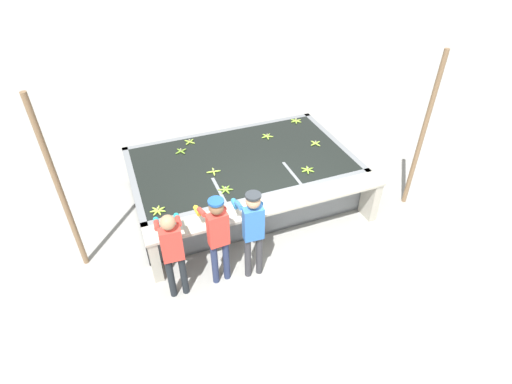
# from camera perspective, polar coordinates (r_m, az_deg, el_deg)

# --- Properties ---
(ground_plane) EXTENTS (80.00, 80.00, 0.00)m
(ground_plane) POSITION_cam_1_polar(r_m,az_deg,el_deg) (7.42, 2.82, -8.25)
(ground_plane) COLOR #999993
(ground_plane) RESTS_ON ground
(wash_tank) EXTENTS (4.44, 2.68, 0.91)m
(wash_tank) POSITION_cam_1_polar(r_m,az_deg,el_deg) (8.39, -2.00, 2.06)
(wash_tank) COLOR gray
(wash_tank) RESTS_ON ground
(work_ledge) EXTENTS (4.44, 0.45, 0.91)m
(work_ledge) POSITION_cam_1_polar(r_m,az_deg,el_deg) (7.12, 2.24, -3.42)
(work_ledge) COLOR #B7B2A3
(work_ledge) RESTS_ON ground
(worker_0) EXTENTS (0.44, 0.72, 1.66)m
(worker_0) POSITION_cam_1_polar(r_m,az_deg,el_deg) (6.16, -11.87, -7.91)
(worker_0) COLOR #1E2328
(worker_0) RESTS_ON ground
(worker_1) EXTENTS (0.43, 0.73, 1.71)m
(worker_1) POSITION_cam_1_polar(r_m,az_deg,el_deg) (6.23, -5.50, -5.82)
(worker_1) COLOR navy
(worker_1) RESTS_ON ground
(worker_2) EXTENTS (0.43, 0.73, 1.72)m
(worker_2) POSITION_cam_1_polar(r_m,az_deg,el_deg) (6.30, -0.47, -4.99)
(worker_2) COLOR #38383D
(worker_2) RESTS_ON ground
(banana_bunch_floating_0) EXTENTS (0.28, 0.28, 0.08)m
(banana_bunch_floating_0) POSITION_cam_1_polar(r_m,az_deg,el_deg) (6.99, -13.83, -2.58)
(banana_bunch_floating_0) COLOR #9EC642
(banana_bunch_floating_0) RESTS_ON wash_tank
(banana_bunch_floating_1) EXTENTS (0.28, 0.27, 0.08)m
(banana_bunch_floating_1) POSITION_cam_1_polar(r_m,az_deg,el_deg) (9.59, 5.74, 10.08)
(banana_bunch_floating_1) COLOR #93BC3D
(banana_bunch_floating_1) RESTS_ON wash_tank
(banana_bunch_floating_2) EXTENTS (0.28, 0.27, 0.08)m
(banana_bunch_floating_2) POSITION_cam_1_polar(r_m,az_deg,el_deg) (7.84, 7.38, 3.16)
(banana_bunch_floating_2) COLOR #7FAD33
(banana_bunch_floating_2) RESTS_ON wash_tank
(banana_bunch_floating_3) EXTENTS (0.27, 0.28, 0.08)m
(banana_bunch_floating_3) POSITION_cam_1_polar(r_m,az_deg,el_deg) (8.90, 1.61, 7.96)
(banana_bunch_floating_3) COLOR #93BC3D
(banana_bunch_floating_3) RESTS_ON wash_tank
(banana_bunch_floating_4) EXTENTS (0.27, 0.27, 0.08)m
(banana_bunch_floating_4) POSITION_cam_1_polar(r_m,az_deg,el_deg) (8.50, -10.66, 5.75)
(banana_bunch_floating_4) COLOR #75A333
(banana_bunch_floating_4) RESTS_ON wash_tank
(banana_bunch_floating_5) EXTENTS (0.24, 0.24, 0.08)m
(banana_bunch_floating_5) POSITION_cam_1_polar(r_m,az_deg,el_deg) (8.80, -9.46, 7.08)
(banana_bunch_floating_5) COLOR #9EC642
(banana_bunch_floating_5) RESTS_ON wash_tank
(banana_bunch_floating_6) EXTENTS (0.28, 0.28, 0.08)m
(banana_bunch_floating_6) POSITION_cam_1_polar(r_m,az_deg,el_deg) (8.72, 8.49, 6.88)
(banana_bunch_floating_6) COLOR #9EC642
(banana_bunch_floating_6) RESTS_ON wash_tank
(banana_bunch_floating_7) EXTENTS (0.28, 0.28, 0.08)m
(banana_bunch_floating_7) POSITION_cam_1_polar(r_m,az_deg,el_deg) (7.77, -6.08, 2.92)
(banana_bunch_floating_7) COLOR #93BC3D
(banana_bunch_floating_7) RESTS_ON wash_tank
(banana_bunch_floating_8) EXTENTS (0.28, 0.28, 0.08)m
(banana_bunch_floating_8) POSITION_cam_1_polar(r_m,az_deg,el_deg) (7.27, -4.38, 0.35)
(banana_bunch_floating_8) COLOR #75A333
(banana_bunch_floating_8) RESTS_ON wash_tank
(knife_0) EXTENTS (0.30, 0.23, 0.02)m
(knife_0) POSITION_cam_1_polar(r_m,az_deg,el_deg) (6.68, -4.08, -3.62)
(knife_0) COLOR silver
(knife_0) RESTS_ON work_ledge
(support_post_left) EXTENTS (0.09, 0.09, 3.20)m
(support_post_left) POSITION_cam_1_polar(r_m,az_deg,el_deg) (6.82, -26.23, 0.22)
(support_post_left) COLOR #846647
(support_post_left) RESTS_ON ground
(support_post_right) EXTENTS (0.09, 0.09, 3.20)m
(support_post_right) POSITION_cam_1_polar(r_m,az_deg,el_deg) (8.21, 22.69, 7.58)
(support_post_right) COLOR #846647
(support_post_right) RESTS_ON ground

